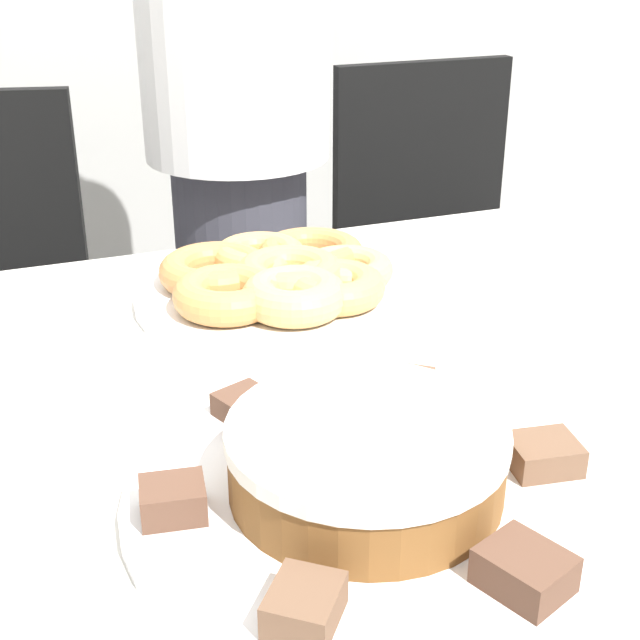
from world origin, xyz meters
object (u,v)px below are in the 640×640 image
object	(u,v)px
office_chair_right	(446,295)
frosted_cake	(366,458)
plate_cake	(365,496)
person_standing	(237,124)
plate_donuts	(290,294)

from	to	relation	value
office_chair_right	frosted_cake	xyz separation A→B (m)	(-0.65, -1.04, 0.39)
office_chair_right	frosted_cake	bearing A→B (deg)	-121.73
plate_cake	frosted_cake	xyz separation A→B (m)	(0.00, -0.00, 0.03)
plate_cake	frosted_cake	world-z (taller)	frosted_cake
office_chair_right	person_standing	bearing A→B (deg)	-165.09
plate_donuts	frosted_cake	bearing A→B (deg)	-100.93
person_standing	office_chair_right	world-z (taller)	person_standing
office_chair_right	plate_cake	bearing A→B (deg)	-121.73
person_standing	office_chair_right	xyz separation A→B (m)	(0.48, 0.13, -0.43)
office_chair_right	frosted_cake	world-z (taller)	office_chair_right
plate_donuts	frosted_cake	size ratio (longest dim) A/B	1.70
person_standing	office_chair_right	bearing A→B (deg)	14.69
person_standing	plate_cake	bearing A→B (deg)	-100.44
office_chair_right	plate_cake	distance (m)	1.28
plate_donuts	person_standing	bearing A→B (deg)	79.91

